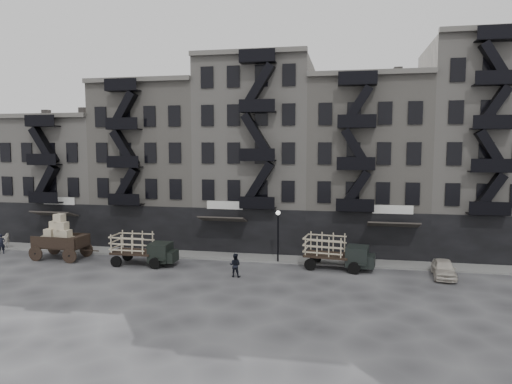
% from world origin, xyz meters
% --- Properties ---
extents(ground, '(140.00, 140.00, 0.00)m').
position_xyz_m(ground, '(0.00, 0.00, 0.00)').
color(ground, '#38383A').
rests_on(ground, ground).
extents(sidewalk, '(55.00, 2.50, 0.15)m').
position_xyz_m(sidewalk, '(0.00, 3.75, 0.07)').
color(sidewalk, slate).
rests_on(sidewalk, ground).
extents(building_west, '(10.00, 11.35, 13.20)m').
position_xyz_m(building_west, '(-20.00, 9.83, 6.00)').
color(building_west, gray).
rests_on(building_west, ground).
extents(building_midwest, '(10.00, 11.35, 16.20)m').
position_xyz_m(building_midwest, '(-10.00, 9.83, 7.50)').
color(building_midwest, gray).
rests_on(building_midwest, ground).
extents(building_center, '(10.00, 11.35, 18.20)m').
position_xyz_m(building_center, '(-0.00, 9.82, 8.50)').
color(building_center, gray).
rests_on(building_center, ground).
extents(building_mideast, '(10.00, 11.35, 16.20)m').
position_xyz_m(building_mideast, '(10.00, 9.83, 7.50)').
color(building_mideast, gray).
rests_on(building_mideast, ground).
extents(building_east, '(10.00, 11.35, 19.20)m').
position_xyz_m(building_east, '(20.00, 9.82, 9.00)').
color(building_east, gray).
rests_on(building_east, ground).
extents(lamp_post, '(0.36, 0.36, 4.28)m').
position_xyz_m(lamp_post, '(3.00, 2.60, 2.78)').
color(lamp_post, black).
rests_on(lamp_post, ground).
extents(horse, '(1.92, 0.87, 1.62)m').
position_xyz_m(horse, '(-22.46, 2.60, 0.81)').
color(horse, beige).
rests_on(horse, ground).
extents(wagon, '(4.52, 2.56, 3.74)m').
position_xyz_m(wagon, '(-15.10, 0.51, 2.14)').
color(wagon, black).
rests_on(wagon, ground).
extents(stake_truck_west, '(5.13, 2.18, 2.56)m').
position_xyz_m(stake_truck_west, '(-7.44, 0.00, 1.46)').
color(stake_truck_west, black).
rests_on(stake_truck_west, ground).
extents(stake_truck_east, '(5.45, 2.75, 2.63)m').
position_xyz_m(stake_truck_east, '(7.67, 1.74, 1.50)').
color(stake_truck_east, black).
rests_on(stake_truck_east, ground).
extents(car_east, '(1.82, 3.88, 1.28)m').
position_xyz_m(car_east, '(15.26, 1.00, 0.64)').
color(car_east, beige).
rests_on(car_east, ground).
extents(pedestrian_west, '(0.76, 0.70, 1.74)m').
position_xyz_m(pedestrian_west, '(-21.22, 1.12, 0.87)').
color(pedestrian_west, black).
rests_on(pedestrian_west, ground).
extents(pedestrian_mid, '(0.86, 0.68, 1.72)m').
position_xyz_m(pedestrian_mid, '(0.53, -1.78, 0.86)').
color(pedestrian_mid, black).
rests_on(pedestrian_mid, ground).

